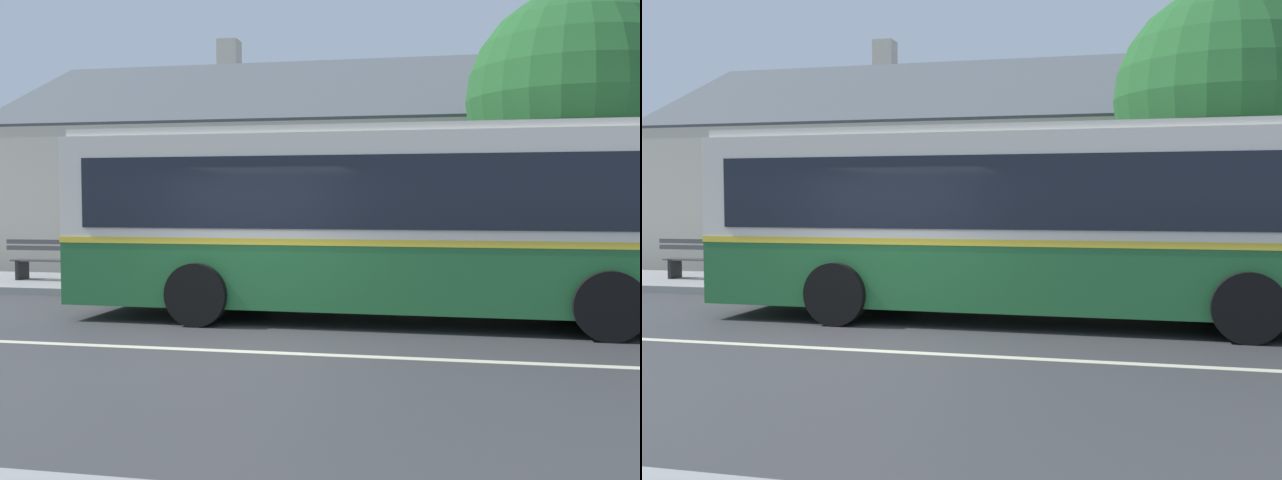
{
  "view_description": "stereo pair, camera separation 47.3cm",
  "coord_description": "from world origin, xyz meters",
  "views": [
    {
      "loc": [
        3.08,
        -8.84,
        1.98
      ],
      "look_at": [
        0.68,
        3.61,
        1.27
      ],
      "focal_mm": 40.0,
      "sensor_mm": 36.0,
      "label": 1
    },
    {
      "loc": [
        3.54,
        -8.74,
        1.98
      ],
      "look_at": [
        0.68,
        3.61,
        1.27
      ],
      "focal_mm": 40.0,
      "sensor_mm": 36.0,
      "label": 2
    }
  ],
  "objects": [
    {
      "name": "bench_down_street",
      "position": [
        -1.67,
        5.7,
        0.58
      ],
      "size": [
        1.86,
        0.51,
        0.94
      ],
      "color": "#4C4C4C",
      "rests_on": "sidewalk_far"
    },
    {
      "name": "sidewalk_far",
      "position": [
        0.0,
        6.0,
        0.07
      ],
      "size": [
        60.0,
        3.0,
        0.15
      ],
      "primitive_type": "cube",
      "color": "gray",
      "rests_on": "ground"
    },
    {
      "name": "ground_plane",
      "position": [
        0.0,
        0.0,
        0.0
      ],
      "size": [
        300.0,
        300.0,
        0.0
      ],
      "primitive_type": "plane",
      "color": "#38383A"
    },
    {
      "name": "transit_bus",
      "position": [
        1.98,
        2.9,
        1.68
      ],
      "size": [
        10.53,
        2.84,
        3.12
      ],
      "color": "#236633",
      "rests_on": "ground"
    },
    {
      "name": "lane_divider_stripe",
      "position": [
        0.0,
        0.0,
        0.0
      ],
      "size": [
        60.0,
        0.16,
        0.01
      ],
      "primitive_type": "cube",
      "color": "beige",
      "rests_on": "ground"
    },
    {
      "name": "street_tree_primary",
      "position": [
        5.41,
        6.76,
        3.94
      ],
      "size": [
        4.5,
        4.5,
        6.31
      ],
      "color": "#4C3828",
      "rests_on": "ground"
    },
    {
      "name": "community_building",
      "position": [
        1.4,
        14.15,
        2.13
      ],
      "size": [
        23.11,
        10.92,
        7.54
      ],
      "color": "beige",
      "rests_on": "ground"
    },
    {
      "name": "bench_by_building",
      "position": [
        -6.04,
        5.9,
        0.58
      ],
      "size": [
        1.87,
        0.51,
        0.94
      ],
      "color": "#4C4C4C",
      "rests_on": "sidewalk_far"
    }
  ]
}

